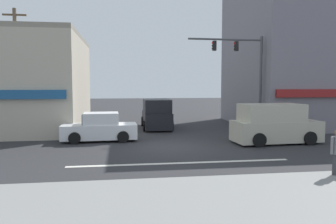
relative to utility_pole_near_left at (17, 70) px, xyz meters
The scene contains 9 objects.
ground_plane 11.06m from the utility_pole_near_left, 31.52° to the right, with size 120.00×120.00×0.00m, color #2B2B2D.
lane_marking_stripe 13.12m from the utility_pole_near_left, 45.35° to the right, with size 9.00×0.24×0.01m, color silver.
sidewalk_curb 16.89m from the utility_pole_near_left, 57.71° to the right, with size 40.00×5.00×0.16m, color gray.
building_right_corner 22.57m from the utility_pole_near_left, ahead, with size 13.55×10.32×11.55m.
utility_pole_near_left is the anchor object (origin of this frame).
traffic_light_mast 14.42m from the utility_pole_near_left, ahead, with size 4.89×0.31×6.20m.
sedan_crossing_leftbound 6.91m from the utility_pole_near_left, 30.53° to the right, with size 4.16×1.99×1.58m.
van_approaching_near 15.71m from the utility_pole_near_left, 19.53° to the right, with size 4.70×2.24×2.11m.
van_parked_curbside 9.57m from the utility_pole_near_left, 10.71° to the left, with size 2.10×4.63×2.11m.
Camera 1 is at (-2.35, -16.19, 3.13)m, focal length 35.00 mm.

